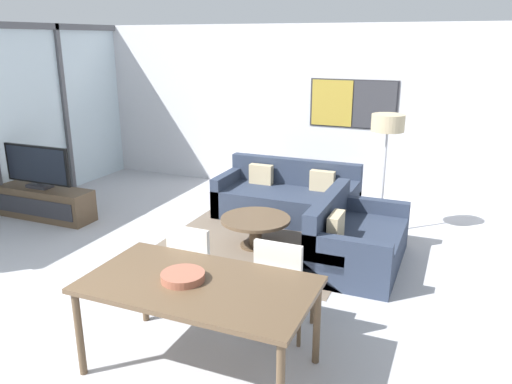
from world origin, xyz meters
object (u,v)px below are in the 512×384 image
at_px(television, 37,167).
at_px(sofa_main, 288,199).
at_px(sofa_side, 352,242).
at_px(dining_table, 199,291).
at_px(tv_console, 42,202).
at_px(coffee_table, 256,225).
at_px(fruit_bowl, 183,276).
at_px(dining_chair_centre, 282,282).
at_px(dining_chair_left, 195,265).
at_px(floor_lamp, 387,130).

distance_m(television, sofa_main, 3.70).
relative_size(sofa_main, sofa_side, 1.30).
height_order(television, dining_table, television).
bearing_deg(tv_console, coffee_table, 3.65).
bearing_deg(fruit_bowl, coffee_table, 99.73).
xyz_separation_m(sofa_main, coffee_table, (0.00, -1.25, 0.02)).
bearing_deg(dining_chair_centre, sofa_main, 108.26).
distance_m(sofa_main, sofa_side, 1.78).
distance_m(tv_console, dining_chair_left, 3.81).
bearing_deg(television, sofa_side, 2.39).
bearing_deg(dining_chair_left, television, 156.31).
height_order(television, fruit_bowl, television).
bearing_deg(television, floor_lamp, 15.30).
xyz_separation_m(tv_console, floor_lamp, (4.76, 1.30, 1.20)).
height_order(sofa_main, fruit_bowl, fruit_bowl).
relative_size(television, dining_table, 0.65).
bearing_deg(sofa_main, television, -156.44).
bearing_deg(dining_table, dining_chair_left, 121.54).
xyz_separation_m(television, coffee_table, (3.36, 0.21, -0.48)).
height_order(dining_chair_left, dining_chair_centre, same).
bearing_deg(sofa_side, fruit_bowl, 161.33).
xyz_separation_m(television, floor_lamp, (4.76, 1.30, 0.66)).
xyz_separation_m(sofa_main, floor_lamp, (1.40, -0.16, 1.16)).
xyz_separation_m(dining_table, dining_chair_centre, (0.44, 0.70, -0.17)).
relative_size(tv_console, coffee_table, 1.88).
bearing_deg(sofa_side, television, 92.39).
xyz_separation_m(tv_console, fruit_bowl, (3.78, -2.25, 0.57)).
bearing_deg(coffee_table, sofa_main, 90.00).
bearing_deg(dining_table, floor_lamp, 76.56).
relative_size(tv_console, dining_chair_centre, 1.78).
bearing_deg(coffee_table, tv_console, -176.35).
bearing_deg(fruit_bowl, sofa_side, 71.33).
bearing_deg(fruit_bowl, dining_chair_centre, 51.60).
relative_size(sofa_main, fruit_bowl, 5.93).
xyz_separation_m(sofa_main, dining_chair_left, (0.11, -2.99, 0.25)).
height_order(tv_console, fruit_bowl, fruit_bowl).
xyz_separation_m(sofa_side, dining_chair_centre, (-0.26, -1.73, 0.26)).
distance_m(coffee_table, fruit_bowl, 2.55).
distance_m(dining_table, dining_chair_left, 0.85).
xyz_separation_m(coffee_table, floor_lamp, (1.40, 1.09, 1.14)).
relative_size(tv_console, floor_lamp, 1.02).
bearing_deg(dining_chair_centre, dining_table, -121.86).
xyz_separation_m(tv_console, coffee_table, (3.36, 0.21, 0.06)).
bearing_deg(tv_console, sofa_side, 2.40).
relative_size(television, dining_chair_left, 1.24).
bearing_deg(sofa_side, dining_chair_left, 146.60).
relative_size(dining_table, dining_chair_left, 1.90).
xyz_separation_m(fruit_bowl, floor_lamp, (0.98, 3.55, 0.63)).
bearing_deg(dining_chair_left, fruit_bowl, -66.97).
height_order(television, sofa_side, television).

